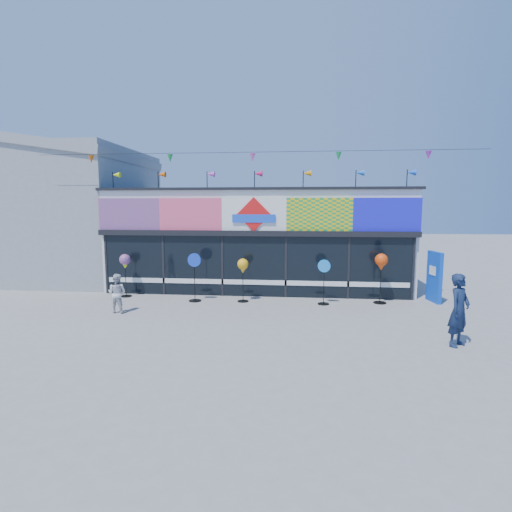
# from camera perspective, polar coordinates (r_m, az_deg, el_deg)

# --- Properties ---
(ground) EXTENTS (80.00, 80.00, 0.00)m
(ground) POSITION_cam_1_polar(r_m,az_deg,el_deg) (11.95, -2.06, -9.41)
(ground) COLOR gray
(ground) RESTS_ON ground
(kite_shop) EXTENTS (16.00, 5.70, 5.31)m
(kite_shop) POSITION_cam_1_polar(r_m,az_deg,el_deg) (17.41, 0.58, 2.66)
(kite_shop) COLOR white
(kite_shop) RESTS_ON ground
(neighbour_building) EXTENTS (8.18, 7.20, 6.87)m
(neighbour_building) POSITION_cam_1_polar(r_m,az_deg,el_deg) (21.69, -26.61, 5.85)
(neighbour_building) COLOR #95979A
(neighbour_building) RESTS_ON ground
(blue_sign) EXTENTS (0.28, 0.91, 1.81)m
(blue_sign) POSITION_cam_1_polar(r_m,az_deg,el_deg) (15.55, 24.12, -2.72)
(blue_sign) COLOR blue
(blue_sign) RESTS_ON ground
(spinner_0) EXTENTS (0.41, 0.41, 1.62)m
(spinner_0) POSITION_cam_1_polar(r_m,az_deg,el_deg) (15.75, -18.21, -0.91)
(spinner_0) COLOR black
(spinner_0) RESTS_ON ground
(spinner_1) EXTENTS (0.49, 0.44, 1.74)m
(spinner_1) POSITION_cam_1_polar(r_m,az_deg,el_deg) (14.45, -8.77, -2.84)
(spinner_1) COLOR black
(spinner_1) RESTS_ON ground
(spinner_2) EXTENTS (0.39, 0.39, 1.56)m
(spinner_2) POSITION_cam_1_polar(r_m,az_deg,el_deg) (14.17, -1.88, -1.62)
(spinner_2) COLOR black
(spinner_2) RESTS_ON ground
(spinner_3) EXTENTS (0.43, 0.40, 1.57)m
(spinner_3) POSITION_cam_1_polar(r_m,az_deg,el_deg) (14.04, 9.67, -3.52)
(spinner_3) COLOR black
(spinner_3) RESTS_ON ground
(spinner_4) EXTENTS (0.45, 0.45, 1.77)m
(spinner_4) POSITION_cam_1_polar(r_m,az_deg,el_deg) (14.58, 17.46, -1.04)
(spinner_4) COLOR black
(spinner_4) RESTS_ON ground
(adult_man) EXTENTS (0.77, 0.76, 1.79)m
(adult_man) POSITION_cam_1_polar(r_m,az_deg,el_deg) (10.93, 27.02, -6.91)
(adult_man) COLOR #14213E
(adult_man) RESTS_ON ground
(child) EXTENTS (0.64, 0.41, 1.26)m
(child) POSITION_cam_1_polar(r_m,az_deg,el_deg) (13.59, -19.24, -5.03)
(child) COLOR silver
(child) RESTS_ON ground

